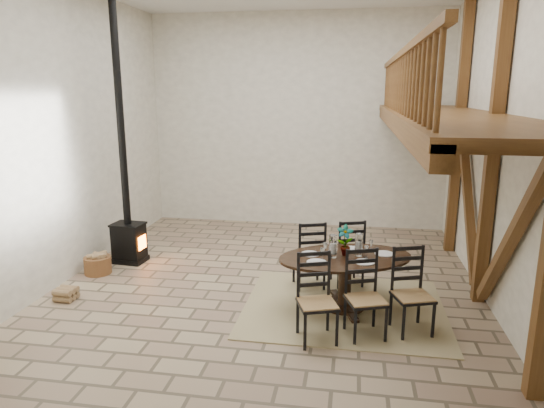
% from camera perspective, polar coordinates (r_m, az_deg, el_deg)
% --- Properties ---
extents(ground, '(8.00, 8.00, 0.00)m').
position_cam_1_polar(ground, '(8.34, -0.55, -9.60)').
color(ground, tan).
rests_on(ground, ground).
extents(room_shell, '(7.02, 8.02, 5.01)m').
position_cam_1_polar(room_shell, '(7.56, 8.49, 11.42)').
color(room_shell, white).
rests_on(room_shell, ground).
extents(rug, '(3.00, 2.50, 0.02)m').
position_cam_1_polar(rug, '(7.63, 8.43, -11.93)').
color(rug, tan).
rests_on(rug, ground).
extents(dining_table, '(2.38, 2.60, 1.30)m').
position_cam_1_polar(dining_table, '(7.35, 8.85, -9.25)').
color(dining_table, black).
rests_on(dining_table, ground).
extents(wood_stove, '(0.63, 0.51, 5.00)m').
position_cam_1_polar(wood_stove, '(9.53, -16.75, 0.01)').
color(wood_stove, black).
rests_on(wood_stove, ground).
extents(log_basket, '(0.48, 0.48, 0.39)m').
position_cam_1_polar(log_basket, '(9.36, -19.82, -6.69)').
color(log_basket, brown).
rests_on(log_basket, ground).
extents(log_stack, '(0.31, 0.32, 0.20)m').
position_cam_1_polar(log_stack, '(8.43, -23.07, -9.72)').
color(log_stack, tan).
rests_on(log_stack, ground).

